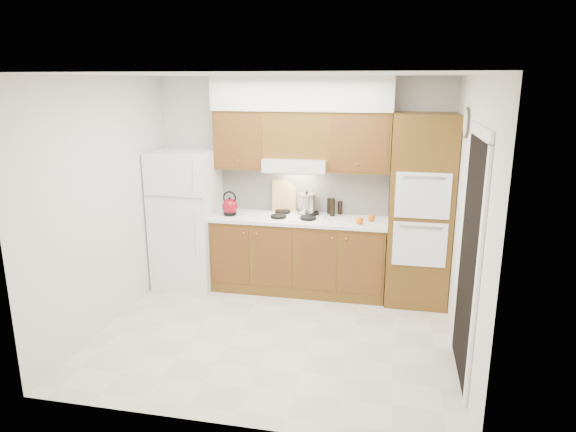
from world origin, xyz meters
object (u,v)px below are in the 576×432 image
object	(u,v)px
oven_cabinet	(420,211)
kettle	(230,207)
fridge	(187,219)
stock_pot	(307,203)

from	to	relation	value
oven_cabinet	kettle	xyz separation A→B (m)	(-2.27, -0.05, -0.05)
fridge	oven_cabinet	bearing A→B (deg)	0.70
fridge	stock_pot	bearing A→B (deg)	7.30
fridge	kettle	distance (m)	0.61
oven_cabinet	kettle	world-z (taller)	oven_cabinet
fridge	kettle	size ratio (longest dim) A/B	8.66
fridge	stock_pot	world-z (taller)	fridge
fridge	stock_pot	size ratio (longest dim) A/B	7.43
stock_pot	fridge	bearing A→B (deg)	-172.70
fridge	kettle	bearing A→B (deg)	-1.43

